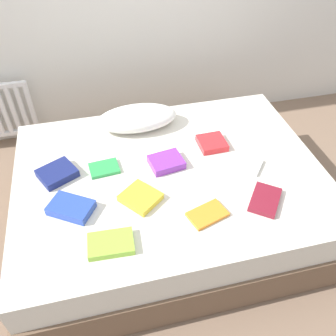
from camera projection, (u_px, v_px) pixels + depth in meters
The scene contains 13 objects.
ground_plane at pixel (170, 220), 2.61m from camera, with size 8.00×8.00×0.00m, color #7F6651.
bed at pixel (170, 197), 2.44m from camera, with size 2.00×1.50×0.50m.
pillow at pixel (137, 118), 2.56m from camera, with size 0.58×0.29×0.16m, color white.
textbook_purple at pixel (166, 162), 2.29m from camera, with size 0.21×0.17×0.05m, color purple.
textbook_maroon at pixel (265, 200), 2.06m from camera, with size 0.23×0.15×0.03m, color maroon.
textbook_green at pixel (104, 168), 2.27m from camera, with size 0.18×0.14×0.02m, color green.
textbook_white at pixel (245, 164), 2.30m from camera, with size 0.20×0.16×0.02m, color white.
textbook_blue at pixel (71, 208), 2.00m from camera, with size 0.24×0.16×0.05m, color #2847B7.
textbook_yellow at pixel (140, 197), 2.07m from camera, with size 0.21×0.19×0.04m, color yellow.
textbook_orange at pixel (207, 214), 1.99m from camera, with size 0.22×0.13×0.02m, color orange.
textbook_navy at pixel (57, 173), 2.21m from camera, with size 0.21×0.19×0.05m, color navy.
textbook_lime at pixel (111, 244), 1.83m from camera, with size 0.24×0.16×0.04m, color #8CC638.
textbook_red at pixel (212, 143), 2.44m from camera, with size 0.18×0.18×0.04m, color red.
Camera 1 is at (-0.40, -1.60, 2.06)m, focal length 37.73 mm.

